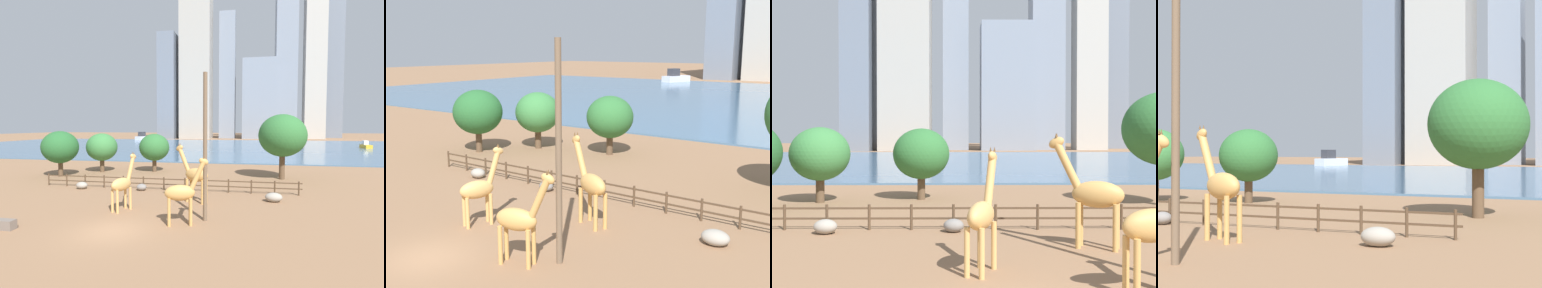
{
  "view_description": "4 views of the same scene",
  "coord_description": "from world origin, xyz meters",
  "views": [
    {
      "loc": [
        8.11,
        -16.54,
        6.36
      ],
      "look_at": [
        1.07,
        20.79,
        4.12
      ],
      "focal_mm": 28.0,
      "sensor_mm": 36.0,
      "label": 1
    },
    {
      "loc": [
        17.73,
        -12.74,
        9.5
      ],
      "look_at": [
        0.41,
        11.37,
        3.56
      ],
      "focal_mm": 45.0,
      "sensor_mm": 36.0,
      "label": 2
    },
    {
      "loc": [
        -1.96,
        -12.37,
        4.82
      ],
      "look_at": [
        -1.58,
        30.98,
        4.03
      ],
      "focal_mm": 45.0,
      "sensor_mm": 36.0,
      "label": 3
    },
    {
      "loc": [
        18.17,
        -12.66,
        3.8
      ],
      "look_at": [
        0.53,
        29.7,
        4.29
      ],
      "focal_mm": 55.0,
      "sensor_mm": 36.0,
      "label": 4
    }
  ],
  "objects": [
    {
      "name": "ground_plane",
      "position": [
        0.0,
        80.0,
        0.0
      ],
      "size": [
        400.0,
        400.0,
        0.0
      ],
      "primitive_type": "plane",
      "color": "#8C6647"
    },
    {
      "name": "harbor_water",
      "position": [
        0.0,
        77.0,
        0.1
      ],
      "size": [
        180.0,
        86.0,
        0.2
      ],
      "primitive_type": "cube",
      "color": "#476B8C",
      "rests_on": "ground"
    },
    {
      "name": "giraffe_tall",
      "position": [
        3.97,
        2.03,
        2.11
      ],
      "size": [
        2.95,
        1.29,
        4.5
      ],
      "rotation": [
        0.0,
        0.0,
        0.26
      ],
      "color": "tan",
      "rests_on": "ground"
    },
    {
      "name": "giraffe_companion",
      "position": [
        -1.17,
        4.43,
        2.03
      ],
      "size": [
        1.47,
        2.62,
        4.39
      ],
      "rotation": [
        0.0,
        0.0,
        1.19
      ],
      "color": "tan",
      "rests_on": "ground"
    },
    {
      "name": "giraffe_young",
      "position": [
        3.72,
        7.97,
        2.32
      ],
      "size": [
        3.24,
        1.87,
        4.92
      ],
      "rotation": [
        0.0,
        0.0,
        2.73
      ],
      "color": "tan",
      "rests_on": "ground"
    },
    {
      "name": "utility_pole",
      "position": [
        5.29,
        3.16,
        4.96
      ],
      "size": [
        0.28,
        0.28,
        9.93
      ],
      "primitive_type": "cylinder",
      "color": "brown",
      "rests_on": "ground"
    },
    {
      "name": "boulder_near_fence",
      "position": [
        -8.52,
        11.03,
        0.36
      ],
      "size": [
        1.14,
        0.95,
        0.71
      ],
      "primitive_type": "ellipsoid",
      "color": "gray",
      "rests_on": "ground"
    },
    {
      "name": "boulder_by_pole",
      "position": [
        10.27,
        9.18,
        0.39
      ],
      "size": [
        1.43,
        1.04,
        0.78
      ],
      "primitive_type": "ellipsoid",
      "color": "gray",
      "rests_on": "ground"
    },
    {
      "name": "boulder_small",
      "position": [
        -2.27,
        11.42,
        0.33
      ],
      "size": [
        1.01,
        0.88,
        0.66
      ],
      "primitive_type": "ellipsoid",
      "color": "gray",
      "rests_on": "ground"
    },
    {
      "name": "feeding_trough",
      "position": [
        -6.9,
        -0.85,
        0.3
      ],
      "size": [
        1.8,
        0.6,
        0.6
      ],
      "primitive_type": "cube",
      "color": "#72665B",
      "rests_on": "ground"
    },
    {
      "name": "enclosure_fence",
      "position": [
        -0.06,
        12.0,
        0.76
      ],
      "size": [
        26.12,
        0.14,
        1.3
      ],
      "color": "#4C3826",
      "rests_on": "ground"
    },
    {
      "name": "tree_left_large",
      "position": [
        -15.32,
        17.49,
        3.71
      ],
      "size": [
        4.52,
        4.52,
        5.77
      ],
      "color": "brown",
      "rests_on": "ground"
    },
    {
      "name": "tree_center_broad",
      "position": [
        -4.84,
        23.59,
        3.41
      ],
      "size": [
        4.21,
        4.21,
        5.33
      ],
      "color": "brown",
      "rests_on": "ground"
    },
    {
      "name": "tree_right_tall",
      "position": [
        -11.94,
        21.97,
        3.46
      ],
      "size": [
        4.25,
        4.25,
        5.4
      ],
      "color": "brown",
      "rests_on": "ground"
    },
    {
      "name": "tree_left_small",
      "position": [
        12.13,
        20.58,
        5.24
      ],
      "size": [
        5.67,
        5.67,
        7.82
      ],
      "color": "brown",
      "rests_on": "ground"
    },
    {
      "name": "boat_ferry",
      "position": [
        40.89,
        75.74,
        0.93
      ],
      "size": [
        1.87,
        4.9,
        2.14
      ],
      "rotation": [
        0.0,
        0.0,
        4.74
      ],
      "color": "gold",
      "rests_on": "harbor_water"
    },
    {
      "name": "boat_sailboat",
      "position": [
        -39.01,
        112.93,
        1.46
      ],
      "size": [
        5.39,
        8.97,
        3.72
      ],
      "rotation": [
        0.0,
        0.0,
        1.27
      ],
      "color": "silver",
      "rests_on": "harbor_water"
    },
    {
      "name": "skyline_tower_needle",
      "position": [
        40.95,
        146.55,
        46.01
      ],
      "size": [
        10.18,
        8.27,
        92.02
      ],
      "primitive_type": "cube",
      "color": "#B7B2A8",
      "rests_on": "ground"
    },
    {
      "name": "skyline_block_central",
      "position": [
        13.53,
        143.88,
        20.41
      ],
      "size": [
        17.39,
        12.59,
        40.83
      ],
      "primitive_type": "cube",
      "color": "gray",
      "rests_on": "ground"
    },
    {
      "name": "skyline_tower_glass",
      "position": [
        -33.25,
        137.91,
        26.93
      ],
      "size": [
        8.83,
        15.91,
        53.86
      ],
      "primitive_type": "cube",
      "color": "slate",
      "rests_on": "ground"
    },
    {
      "name": "skyline_block_left",
      "position": [
        -3.23,
        147.88,
        33.13
      ],
      "size": [
        8.26,
        11.51,
        66.25
      ],
      "primitive_type": "cube",
      "color": "gray",
      "rests_on": "ground"
    },
    {
      "name": "skyline_block_right",
      "position": [
        27.09,
        149.05,
        41.23
      ],
      "size": [
        10.65,
        11.11,
        82.45
      ],
      "primitive_type": "cube",
      "color": "gray",
      "rests_on": "ground"
    },
    {
      "name": "skyline_tower_short",
      "position": [
        52.85,
        164.16,
        54.15
      ],
      "size": [
        11.47,
        10.13,
        108.3
      ],
      "primitive_type": "cube",
      "color": "slate",
      "rests_on": "ground"
    },
    {
      "name": "skyline_block_wide",
      "position": [
        -18.92,
        139.43,
        37.01
      ],
      "size": [
        15.65,
        15.23,
        74.01
      ],
      "primitive_type": "cube",
      "color": "#ADA89E",
      "rests_on": "ground"
    }
  ]
}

